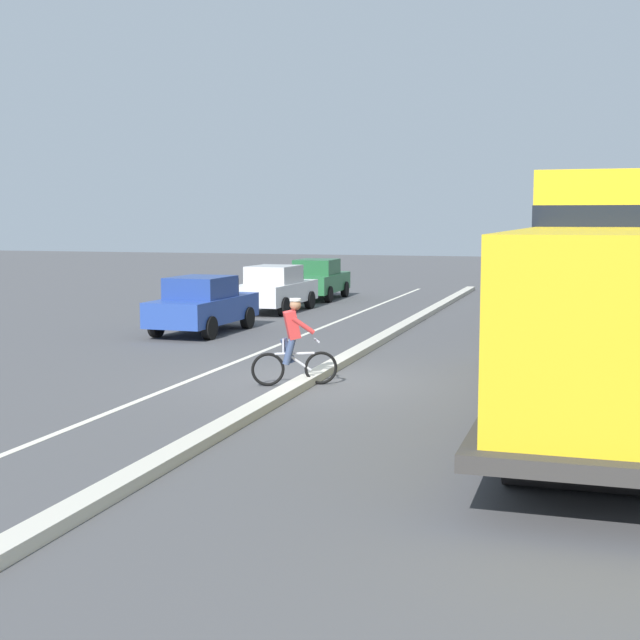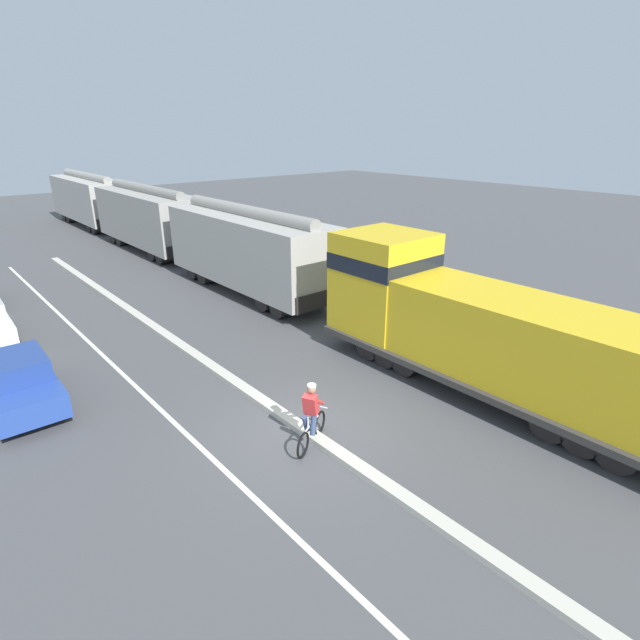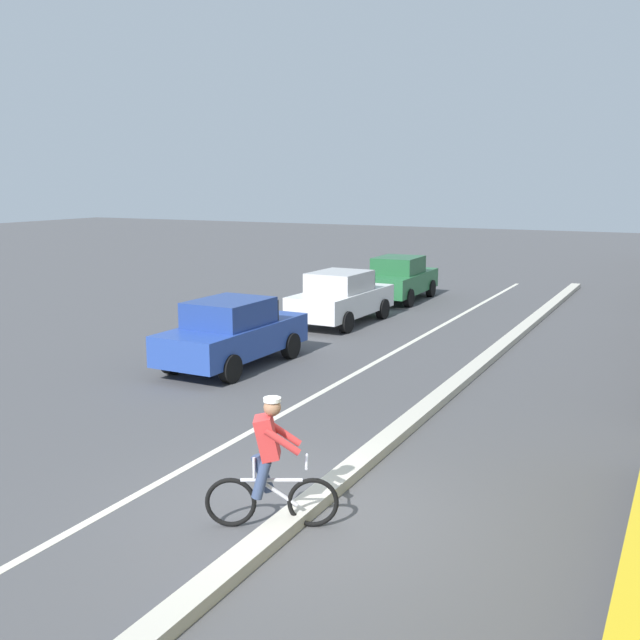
# 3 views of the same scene
# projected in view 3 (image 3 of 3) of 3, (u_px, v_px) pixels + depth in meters

# --- Properties ---
(ground_plane) EXTENTS (120.00, 120.00, 0.00)m
(ground_plane) POSITION_uv_depth(u_px,v_px,m) (304.00, 515.00, 9.92)
(ground_plane) COLOR #4C4C4F
(median_curb) EXTENTS (0.36, 36.00, 0.16)m
(median_curb) POSITION_uv_depth(u_px,v_px,m) (443.00, 395.00, 15.17)
(median_curb) COLOR beige
(median_curb) RESTS_ON ground
(lane_stripe) EXTENTS (0.14, 36.00, 0.01)m
(lane_stripe) POSITION_uv_depth(u_px,v_px,m) (336.00, 384.00, 16.25)
(lane_stripe) COLOR silver
(lane_stripe) RESTS_ON ground
(parked_car_blue) EXTENTS (1.91, 4.24, 1.62)m
(parked_car_blue) POSITION_uv_depth(u_px,v_px,m) (233.00, 333.00, 17.71)
(parked_car_blue) COLOR #28479E
(parked_car_blue) RESTS_ON ground
(parked_car_white) EXTENTS (1.94, 4.25, 1.62)m
(parked_car_white) POSITION_uv_depth(u_px,v_px,m) (341.00, 297.00, 23.04)
(parked_car_white) COLOR silver
(parked_car_white) RESTS_ON ground
(parked_car_green) EXTENTS (1.92, 4.24, 1.62)m
(parked_car_green) POSITION_uv_depth(u_px,v_px,m) (399.00, 278.00, 27.48)
(parked_car_green) COLOR #286B3D
(parked_car_green) RESTS_ON ground
(cyclist) EXTENTS (1.56, 0.83, 1.71)m
(cyclist) POSITION_uv_depth(u_px,v_px,m) (270.00, 466.00, 9.43)
(cyclist) COLOR black
(cyclist) RESTS_ON ground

